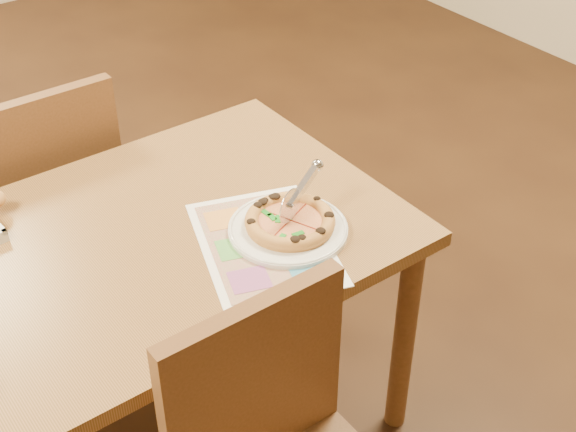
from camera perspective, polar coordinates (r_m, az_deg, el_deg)
dining_table at (r=2.02m, az=-10.63°, el=-3.84°), size 1.30×0.85×0.72m
chair_far at (r=2.52m, az=-16.83°, el=2.26°), size 0.42×0.42×0.47m
plate at (r=1.96m, az=0.00°, el=-0.99°), size 0.34×0.34×0.02m
pizza at (r=1.96m, az=0.15°, el=-0.38°), size 0.22×0.22×0.03m
pizza_cutter at (r=1.95m, az=0.78°, el=1.67°), size 0.17×0.07×0.10m
menu at (r=1.93m, az=-1.70°, el=-1.93°), size 0.42×0.50×0.00m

